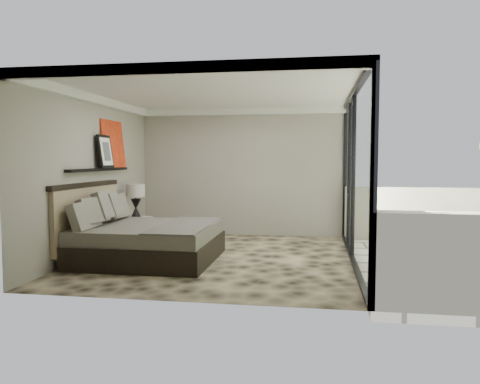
# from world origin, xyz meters

# --- Properties ---
(floor) EXTENTS (5.00, 5.00, 0.00)m
(floor) POSITION_xyz_m (0.00, 0.00, 0.00)
(floor) COLOR black
(floor) RESTS_ON ground
(ceiling) EXTENTS (4.50, 5.00, 0.02)m
(ceiling) POSITION_xyz_m (0.00, 0.00, 2.79)
(ceiling) COLOR silver
(ceiling) RESTS_ON back_wall
(back_wall) EXTENTS (4.50, 0.02, 2.80)m
(back_wall) POSITION_xyz_m (0.00, 2.49, 1.40)
(back_wall) COLOR gray
(back_wall) RESTS_ON floor
(left_wall) EXTENTS (0.02, 5.00, 2.80)m
(left_wall) POSITION_xyz_m (-2.24, 0.00, 1.40)
(left_wall) COLOR gray
(left_wall) RESTS_ON floor
(glass_wall) EXTENTS (0.08, 5.00, 2.80)m
(glass_wall) POSITION_xyz_m (2.25, 0.00, 1.40)
(glass_wall) COLOR white
(glass_wall) RESTS_ON floor
(terrace_slab) EXTENTS (3.00, 5.00, 0.12)m
(terrace_slab) POSITION_xyz_m (3.75, 0.00, -0.06)
(terrace_slab) COLOR beige
(terrace_slab) RESTS_ON ground
(picture_ledge) EXTENTS (0.12, 2.20, 0.05)m
(picture_ledge) POSITION_xyz_m (-2.18, 0.10, 1.50)
(picture_ledge) COLOR black
(picture_ledge) RESTS_ON left_wall
(bed) EXTENTS (2.23, 2.15, 1.23)m
(bed) POSITION_xyz_m (-1.21, -0.37, 0.36)
(bed) COLOR black
(bed) RESTS_ON floor
(nightstand) EXTENTS (0.74, 0.74, 0.56)m
(nightstand) POSITION_xyz_m (-1.94, 1.13, 0.28)
(nightstand) COLOR black
(nightstand) RESTS_ON floor
(table_lamp) EXTENTS (0.37, 0.37, 0.67)m
(table_lamp) POSITION_xyz_m (-1.92, 1.12, 0.95)
(table_lamp) COLOR black
(table_lamp) RESTS_ON nightstand
(abstract_canvas) EXTENTS (0.13, 0.90, 0.90)m
(abstract_canvas) POSITION_xyz_m (-2.19, 0.72, 1.97)
(abstract_canvas) COLOR red
(abstract_canvas) RESTS_ON picture_ledge
(framed_print) EXTENTS (0.11, 0.50, 0.60)m
(framed_print) POSITION_xyz_m (-2.14, 0.26, 1.82)
(framed_print) COLOR black
(framed_print) RESTS_ON picture_ledge
(ottoman) EXTENTS (0.62, 0.62, 0.51)m
(ottoman) POSITION_xyz_m (3.78, 0.91, 0.25)
(ottoman) COLOR silver
(ottoman) RESTS_ON terrace_slab
(lounger) EXTENTS (1.09, 1.79, 0.66)m
(lounger) POSITION_xyz_m (3.31, 0.15, 0.20)
(lounger) COLOR silver
(lounger) RESTS_ON terrace_slab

